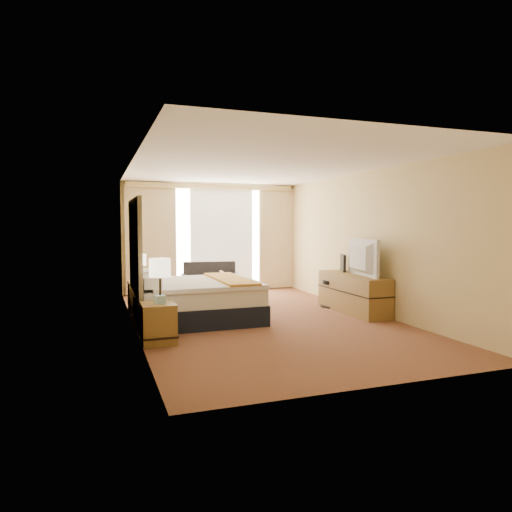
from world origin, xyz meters
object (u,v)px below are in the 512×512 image
object	(u,v)px
lamp_left	(160,269)
lamp_right	(140,260)
nightstand_left	(158,323)
loveseat	(211,286)
bed	(197,300)
floor_lamp	(135,250)
nightstand_right	(141,296)
desk_chair	(336,284)
television	(357,257)
media_dresser	(353,293)

from	to	relation	value
lamp_left	lamp_right	world-z (taller)	lamp_left
nightstand_left	loveseat	xyz separation A→B (m)	(1.61, 3.54, -0.02)
bed	floor_lamp	bearing A→B (deg)	112.28
nightstand_left	lamp_left	distance (m)	0.75
nightstand_left	nightstand_right	bearing A→B (deg)	90.00
nightstand_left	lamp_left	size ratio (longest dim) A/B	0.89
desk_chair	lamp_right	bearing A→B (deg)	-172.04
nightstand_right	television	size ratio (longest dim) A/B	0.48
desk_chair	nightstand_left	bearing A→B (deg)	-135.21
loveseat	television	size ratio (longest dim) A/B	1.16
nightstand_left	bed	world-z (taller)	bed
desk_chair	floor_lamp	bearing A→B (deg)	175.93
nightstand_right	desk_chair	distance (m)	3.78
television	media_dresser	bearing A→B (deg)	-6.16
media_dresser	television	size ratio (longest dim) A/B	1.57
nightstand_right	bed	size ratio (longest dim) A/B	0.28
media_dresser	television	distance (m)	0.71
floor_lamp	media_dresser	bearing A→B (deg)	-31.66
lamp_right	nightstand_left	bearing A→B (deg)	-89.63
nightstand_right	nightstand_left	bearing A→B (deg)	-90.00
desk_chair	television	distance (m)	0.96
nightstand_left	floor_lamp	bearing A→B (deg)	90.51
nightstand_right	lamp_right	bearing A→B (deg)	-120.51
bed	lamp_left	bearing A→B (deg)	-120.57
floor_lamp	desk_chair	xyz separation A→B (m)	(3.70, -1.73, -0.65)
bed	loveseat	xyz separation A→B (m)	(0.80, 2.24, -0.09)
lamp_left	television	size ratio (longest dim) A/B	0.54
nightstand_left	lamp_right	xyz separation A→B (m)	(-0.02, 2.47, 0.68)
loveseat	desk_chair	world-z (taller)	desk_chair
nightstand_left	loveseat	distance (m)	3.89
media_dresser	bed	xyz separation A→B (m)	(-2.89, 0.25, 0.00)
loveseat	lamp_right	xyz separation A→B (m)	(-1.63, -1.06, 0.69)
media_dresser	desk_chair	xyz separation A→B (m)	(-0.03, 0.57, 0.11)
loveseat	floor_lamp	bearing A→B (deg)	-166.32
media_dresser	floor_lamp	xyz separation A→B (m)	(-3.73, 2.30, 0.76)
nightstand_left	media_dresser	bearing A→B (deg)	15.84
nightstand_left	lamp_right	world-z (taller)	lamp_right
floor_lamp	lamp_left	distance (m)	3.37
nightstand_left	floor_lamp	world-z (taller)	floor_lamp
nightstand_left	bed	bearing A→B (deg)	58.10
bed	television	size ratio (longest dim) A/B	1.72
television	lamp_left	bearing A→B (deg)	111.12
bed	television	world-z (taller)	television
nightstand_right	loveseat	distance (m)	1.92
media_dresser	lamp_left	world-z (taller)	lamp_left
bed	lamp_right	xyz separation A→B (m)	(-0.83, 1.17, 0.60)
nightstand_right	floor_lamp	bearing A→B (deg)	92.02
nightstand_left	bed	size ratio (longest dim) A/B	0.28
lamp_left	television	world-z (taller)	television
bed	loveseat	distance (m)	2.38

